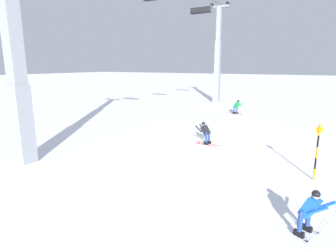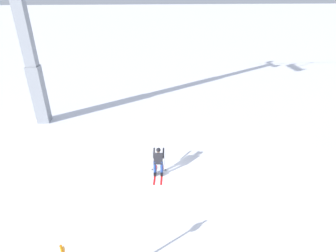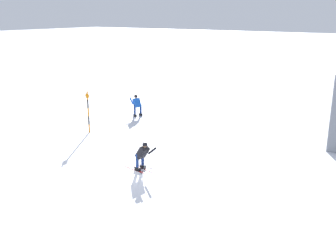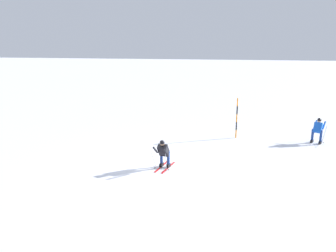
% 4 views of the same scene
% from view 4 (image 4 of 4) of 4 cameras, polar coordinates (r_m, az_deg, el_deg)
% --- Properties ---
extents(ground_plane, '(260.00, 260.00, 0.00)m').
position_cam_4_polar(ground_plane, '(15.62, -1.24, -6.08)').
color(ground_plane, white).
extents(skier_carving_main, '(0.74, 1.60, 1.46)m').
position_cam_4_polar(skier_carving_main, '(14.47, -0.79, -4.54)').
color(skier_carving_main, red).
rests_on(skier_carving_main, ground_plane).
extents(trail_marker_pole, '(0.07, 0.28, 2.38)m').
position_cam_4_polar(trail_marker_pole, '(19.64, 11.82, 1.58)').
color(trail_marker_pole, orange).
rests_on(trail_marker_pole, ground_plane).
extents(skier_distant_downhill, '(1.15, 1.74, 1.52)m').
position_cam_4_polar(skier_distant_downhill, '(20.08, 24.51, -0.51)').
color(skier_distant_downhill, white).
rests_on(skier_distant_downhill, ground_plane).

